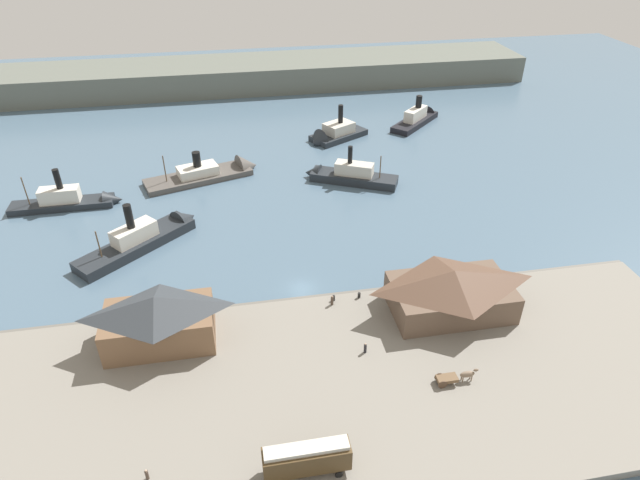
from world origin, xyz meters
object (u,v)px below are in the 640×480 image
mooring_post_center_east (512,278)px  ferry_outer_harbor (345,175)px  ferry_mid_harbor (73,200)px  mooring_post_center_west (334,298)px  street_tram (307,458)px  ferry_approaching_west (419,117)px  pedestrian_by_tram (365,348)px  ferry_moored_west (148,236)px  ferry_near_quay (217,172)px  ferry_approaching_east (333,135)px  pedestrian_walking_east (332,301)px  ferry_shed_west_terminal (452,290)px  mooring_post_west (359,295)px  ferry_shed_east_terminal (158,319)px  pedestrian_near_west_shed (147,475)px

mooring_post_center_east → ferry_outer_harbor: size_ratio=0.04×
ferry_mid_harbor → mooring_post_center_west: bearing=-41.4°
street_tram → ferry_approaching_west: ferry_approaching_west is taller
pedestrian_by_tram → mooring_post_center_west: 11.92m
mooring_post_center_east → ferry_moored_west: 64.09m
ferry_mid_harbor → ferry_near_quay: size_ratio=0.83×
mooring_post_center_west → ferry_moored_west: size_ratio=0.04×
street_tram → ferry_approaching_east: ferry_approaching_east is taller
pedestrian_walking_east → ferry_approaching_west: size_ratio=0.10×
pedestrian_walking_east → ferry_moored_west: 38.46m
ferry_outer_harbor → ferry_shed_west_terminal: bearing=-83.1°
mooring_post_west → street_tram: bearing=-114.3°
ferry_shed_east_terminal → mooring_post_center_east: (55.20, 4.29, -3.53)m
mooring_post_west → mooring_post_center_west: bearing=179.4°
pedestrian_by_tram → ferry_moored_west: size_ratio=0.07×
pedestrian_near_west_shed → mooring_post_center_west: size_ratio=1.68×
ferry_shed_west_terminal → ferry_approaching_east: size_ratio=1.05×
ferry_approaching_west → street_tram: bearing=-115.2°
ferry_shed_east_terminal → pedestrian_by_tram: (27.62, -7.34, -3.24)m
mooring_post_west → ferry_moored_west: bearing=144.8°
ferry_approaching_east → mooring_post_center_west: bearing=-101.3°
ferry_outer_harbor → mooring_post_center_west: bearing=-104.9°
pedestrian_walking_east → street_tram: bearing=-106.9°
street_tram → pedestrian_by_tram: 19.90m
ferry_moored_west → pedestrian_walking_east: bearing=-40.2°
pedestrian_by_tram → mooring_post_west: bearing=80.2°
street_tram → mooring_post_west: street_tram is taller
ferry_mid_harbor → ferry_approaching_east: size_ratio=1.27×
ferry_outer_harbor → mooring_post_center_east: bearing=-66.2°
ferry_approaching_west → ferry_moored_west: ferry_moored_west is taller
ferry_mid_harbor → ferry_moored_west: ferry_moored_west is taller
ferry_shed_east_terminal → ferry_approaching_east: bearing=61.1°
ferry_shed_east_terminal → street_tram: (16.83, -23.97, -1.46)m
ferry_near_quay → ferry_approaching_east: bearing=27.8°
mooring_post_center_east → ferry_outer_harbor: (-18.48, 41.94, -0.11)m
ferry_near_quay → street_tram: bearing=-84.0°
ferry_approaching_west → ferry_mid_harbor: (-85.17, -32.99, -0.06)m
ferry_near_quay → ferry_approaching_east: 33.91m
ferry_shed_east_terminal → ferry_approaching_west: size_ratio=0.84×
pedestrian_walking_east → mooring_post_west: pedestrian_walking_east is taller
street_tram → ferry_shed_east_terminal: bearing=125.1°
ferry_moored_west → ferry_near_quay: bearing=63.5°
pedestrian_walking_east → ferry_approaching_east: ferry_approaching_east is taller
ferry_shed_west_terminal → ferry_mid_harbor: 77.80m
street_tram → pedestrian_walking_east: street_tram is taller
street_tram → mooring_post_center_west: street_tram is taller
mooring_post_west → ferry_approaching_east: bearing=82.2°
pedestrian_walking_east → pedestrian_by_tram: 11.08m
ferry_mid_harbor → ferry_near_quay: bearing=17.4°
mooring_post_west → ferry_approaching_west: (35.09, 73.66, -0.16)m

